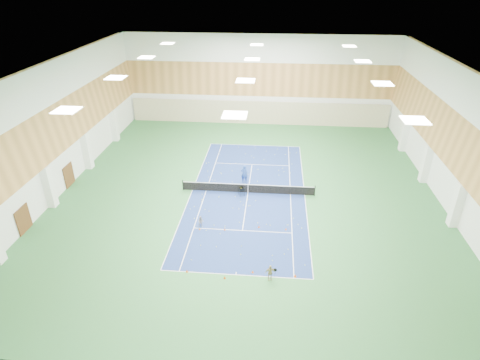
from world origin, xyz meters
name	(u,v)px	position (x,y,z in m)	size (l,w,h in m)	color
ground	(248,193)	(0.00, 0.00, 0.00)	(40.00, 40.00, 0.00)	#2D6934
room_shell	(249,135)	(0.00, 0.00, 6.00)	(36.00, 40.00, 12.00)	white
wood_cladding	(249,114)	(0.00, 0.00, 8.00)	(36.00, 40.00, 8.00)	#C18648
ceiling_light_grid	(249,69)	(0.00, 0.00, 11.92)	(21.40, 25.40, 0.06)	white
court_surface	(248,193)	(0.00, 0.00, 0.01)	(10.97, 23.77, 0.01)	navy
tennis_balls_scatter	(248,192)	(0.00, 0.00, 0.05)	(10.57, 22.77, 0.07)	yellow
tennis_net	(248,188)	(0.00, 0.00, 0.55)	(12.80, 0.10, 1.10)	black
back_curtain	(258,113)	(0.00, 19.75, 1.60)	(35.40, 0.16, 3.20)	#C6B793
door_left_a	(23,219)	(-17.92, -8.00, 1.10)	(0.08, 1.80, 2.20)	#593319
door_left_b	(69,175)	(-17.92, 0.00, 1.10)	(0.08, 1.80, 2.20)	#593319
coach	(244,174)	(-0.53, 2.17, 0.96)	(0.70, 0.46, 1.91)	#214499
child_court	(201,222)	(-3.53, -6.13, 0.50)	(0.48, 0.38, 1.00)	gray
child_apron	(270,273)	(2.41, -12.14, 0.62)	(0.73, 0.30, 1.24)	#9F8C5B
ball_cart	(242,191)	(-0.58, -0.60, 0.46)	(0.53, 0.53, 0.91)	black
cone_svc_a	(200,229)	(-3.57, -6.59, 0.09)	(0.17, 0.17, 0.19)	orange
cone_svc_b	(225,229)	(-1.47, -6.47, 0.10)	(0.18, 0.18, 0.20)	#D7510B
cone_svc_c	(259,226)	(1.35, -5.83, 0.10)	(0.19, 0.19, 0.20)	#E3490B
cone_svc_d	(286,229)	(3.61, -5.98, 0.09)	(0.17, 0.17, 0.19)	#EB510C
cone_base_a	(187,271)	(-3.54, -11.89, 0.10)	(0.19, 0.19, 0.21)	#E7540C
cone_base_b	(225,277)	(-0.75, -12.32, 0.10)	(0.19, 0.19, 0.20)	#F2560C
cone_base_c	(253,272)	(1.17, -11.54, 0.10)	(0.18, 0.18, 0.19)	#F7570D
cone_base_d	(295,275)	(4.20, -11.71, 0.12)	(0.22, 0.22, 0.24)	#E5500C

